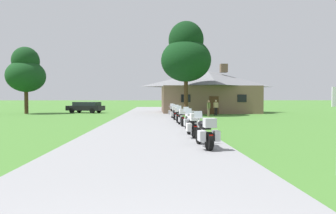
% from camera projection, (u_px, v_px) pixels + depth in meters
% --- Properties ---
extents(ground_plane, '(500.00, 500.00, 0.00)m').
position_uv_depth(ground_plane, '(150.00, 123.00, 21.83)').
color(ground_plane, '#42752D').
extents(asphalt_driveway, '(6.40, 80.00, 0.06)m').
position_uv_depth(asphalt_driveway, '(149.00, 125.00, 19.84)').
color(asphalt_driveway, gray).
rests_on(asphalt_driveway, ground).
extents(motorcycle_black_nearest_to_camera, '(0.85, 2.08, 1.30)m').
position_uv_depth(motorcycle_black_nearest_to_camera, '(205.00, 133.00, 10.37)').
color(motorcycle_black_nearest_to_camera, black).
rests_on(motorcycle_black_nearest_to_camera, asphalt_driveway).
extents(motorcycle_silver_second_in_row, '(0.80, 2.08, 1.30)m').
position_uv_depth(motorcycle_silver_second_in_row, '(193.00, 125.00, 13.37)').
color(motorcycle_silver_second_in_row, black).
rests_on(motorcycle_silver_second_in_row, asphalt_driveway).
extents(motorcycle_white_third_in_row, '(0.79, 2.08, 1.30)m').
position_uv_depth(motorcycle_white_third_in_row, '(189.00, 121.00, 15.93)').
color(motorcycle_white_third_in_row, black).
rests_on(motorcycle_white_third_in_row, asphalt_driveway).
extents(motorcycle_black_fourth_in_row, '(0.66, 2.08, 1.30)m').
position_uv_depth(motorcycle_black_fourth_in_row, '(181.00, 117.00, 18.96)').
color(motorcycle_black_fourth_in_row, black).
rests_on(motorcycle_black_fourth_in_row, asphalt_driveway).
extents(motorcycle_orange_fifth_in_row, '(0.66, 2.08, 1.30)m').
position_uv_depth(motorcycle_orange_fifth_in_row, '(177.00, 115.00, 21.70)').
color(motorcycle_orange_fifth_in_row, black).
rests_on(motorcycle_orange_fifth_in_row, asphalt_driveway).
extents(motorcycle_red_sixth_in_row, '(0.72, 2.08, 1.30)m').
position_uv_depth(motorcycle_red_sixth_in_row, '(174.00, 113.00, 24.38)').
color(motorcycle_red_sixth_in_row, black).
rests_on(motorcycle_red_sixth_in_row, asphalt_driveway).
extents(motorcycle_red_farthest_in_row, '(0.74, 2.08, 1.30)m').
position_uv_depth(motorcycle_red_farthest_in_row, '(172.00, 112.00, 27.06)').
color(motorcycle_red_farthest_in_row, black).
rests_on(motorcycle_red_farthest_in_row, asphalt_driveway).
extents(stone_lodge, '(12.64, 8.68, 6.39)m').
position_uv_depth(stone_lodge, '(208.00, 91.00, 37.76)').
color(stone_lodge, brown).
rests_on(stone_lodge, ground).
extents(bystander_tan_shirt_near_lodge, '(0.55, 0.24, 1.69)m').
position_uv_depth(bystander_tan_shirt_near_lodge, '(216.00, 107.00, 30.97)').
color(bystander_tan_shirt_near_lodge, black).
rests_on(bystander_tan_shirt_near_lodge, ground).
extents(bystander_olive_shirt_beside_signpost, '(0.39, 0.47, 1.67)m').
position_uv_depth(bystander_olive_shirt_beside_signpost, '(209.00, 107.00, 29.09)').
color(bystander_olive_shirt_beside_signpost, '#75664C').
rests_on(bystander_olive_shirt_beside_signpost, ground).
extents(tree_by_lodge_front, '(5.42, 5.42, 10.17)m').
position_uv_depth(tree_by_lodge_front, '(186.00, 55.00, 31.00)').
color(tree_by_lodge_front, '#422D19').
rests_on(tree_by_lodge_front, ground).
extents(tree_left_far, '(4.51, 4.51, 8.03)m').
position_uv_depth(tree_left_far, '(26.00, 72.00, 34.38)').
color(tree_left_far, '#422D19').
rests_on(tree_left_far, ground).
extents(parked_black_suv_far_left, '(4.94, 3.11, 1.40)m').
position_uv_depth(parked_black_suv_far_left, '(86.00, 107.00, 36.54)').
color(parked_black_suv_far_left, black).
rests_on(parked_black_suv_far_left, ground).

